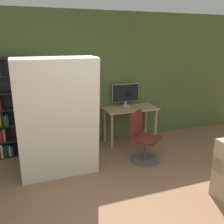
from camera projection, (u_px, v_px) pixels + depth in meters
wall_back at (78, 81)px, 5.03m from camera, size 8.00×0.06×2.70m
desk at (130, 113)px, 5.28m from camera, size 1.12×0.57×0.77m
monitor at (126, 94)px, 5.32m from camera, size 0.61×0.18×0.48m
office_chair at (143, 142)px, 4.52m from camera, size 0.62×0.62×0.91m
bookshelf at (6, 111)px, 4.58m from camera, size 0.82×0.27×1.84m
mattress_near at (59, 122)px, 3.74m from camera, size 1.22×0.34×1.91m
mattress_far at (57, 117)px, 3.97m from camera, size 1.22×0.30×1.91m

